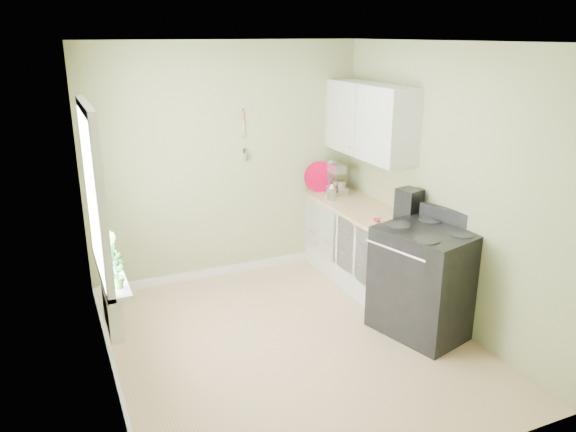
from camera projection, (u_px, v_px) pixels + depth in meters
name	position (u px, v px, depth m)	size (l,w,h in m)	color
floor	(292.00, 345.00, 5.24)	(3.20, 3.60, 0.02)	tan
ceiling	(292.00, 40.00, 4.40)	(3.20, 3.60, 0.02)	white
wall_back	(227.00, 163.00, 6.39)	(3.20, 0.02, 2.70)	tan
wall_left	(96.00, 231.00, 4.20)	(0.02, 3.60, 2.70)	tan
wall_right	(443.00, 186.00, 5.44)	(0.02, 3.60, 2.70)	tan
base_cabinets	(359.00, 245.00, 6.47)	(0.60, 1.60, 0.87)	white
countertop	(360.00, 208.00, 6.33)	(0.64, 1.60, 0.04)	#DAB885
upper_cabinets	(369.00, 120.00, 6.17)	(0.35, 1.40, 0.80)	white
window	(93.00, 195.00, 4.41)	(0.06, 1.14, 1.44)	white
window_sill	(111.00, 272.00, 4.65)	(0.18, 1.14, 0.04)	white
radiator	(112.00, 311.00, 4.70)	(0.12, 0.50, 0.35)	white
wall_utensils	(244.00, 144.00, 6.38)	(0.02, 0.14, 0.58)	#DAB885
stove	(425.00, 280.00, 5.34)	(0.95, 1.01, 1.17)	black
stand_mixer	(335.00, 179.00, 6.80)	(0.21, 0.34, 0.40)	#B2B2B7
kettle	(332.00, 192.00, 6.51)	(0.19, 0.11, 0.19)	silver
coffee_maker	(408.00, 207.00, 5.72)	(0.25, 0.26, 0.35)	black
red_tray	(319.00, 177.00, 6.83)	(0.37, 0.37, 0.02)	#B20229
jar	(377.00, 223.00, 5.61)	(0.08, 0.08, 0.09)	tan
plant_a	(117.00, 269.00, 4.25)	(0.17, 0.11, 0.32)	#2B6326
plant_b	(109.00, 249.00, 4.70)	(0.16, 0.13, 0.28)	#2B6326
plant_c	(107.00, 244.00, 4.82)	(0.15, 0.15, 0.27)	#2B6326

